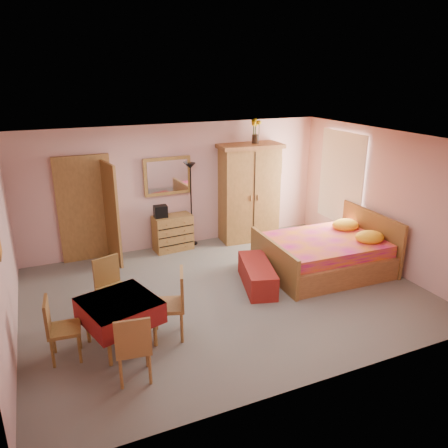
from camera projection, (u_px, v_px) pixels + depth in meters
name	position (u px, v px, depth m)	size (l,w,h in m)	color
floor	(226.00, 294.00, 7.45)	(6.50, 6.50, 0.00)	slate
ceiling	(226.00, 140.00, 6.58)	(6.50, 6.50, 0.00)	brown
wall_back	(178.00, 186.00, 9.17)	(6.50, 0.10, 2.60)	#D19B97
wall_front	(317.00, 289.00, 4.85)	(6.50, 0.10, 2.60)	#D19B97
wall_left	(2.00, 254.00, 5.78)	(0.10, 5.00, 2.60)	#D19B97
wall_right	(383.00, 199.00, 8.25)	(0.10, 5.00, 2.60)	#D19B97
doorway	(86.00, 210.00, 8.52)	(1.06, 0.12, 2.15)	#9E6B35
window	(341.00, 178.00, 9.22)	(0.08, 1.40, 1.95)	white
picture_back	(276.00, 166.00, 9.96)	(0.30, 0.04, 0.40)	#D8BF59
chest_of_drawers	(173.00, 233.00, 9.17)	(0.80, 0.40, 0.76)	olive
wall_mirror	(168.00, 176.00, 8.96)	(1.00, 0.05, 0.79)	silver
stereo	(161.00, 211.00, 8.90)	(0.27, 0.20, 0.25)	black
floor_lamp	(191.00, 205.00, 9.29)	(0.23, 0.23, 1.80)	black
wardrobe	(249.00, 193.00, 9.55)	(1.36, 0.70, 2.14)	olive
sunflower_vase	(256.00, 131.00, 9.17)	(0.21, 0.21, 0.52)	yellow
bed	(324.00, 245.00, 8.16)	(2.24, 1.77, 1.04)	#B91277
bench	(257.00, 275.00, 7.65)	(0.47, 1.26, 0.42)	maroon
dining_table	(121.00, 322.00, 5.97)	(0.93, 0.93, 0.68)	maroon
chair_south	(133.00, 345.00, 5.26)	(0.42, 0.42, 0.93)	#9F6935
chair_north	(114.00, 289.00, 6.61)	(0.43, 0.43, 0.94)	olive
chair_west	(64.00, 329.00, 5.64)	(0.40, 0.40, 0.89)	olive
chair_east	(168.00, 305.00, 6.10)	(0.46, 0.46, 1.00)	olive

